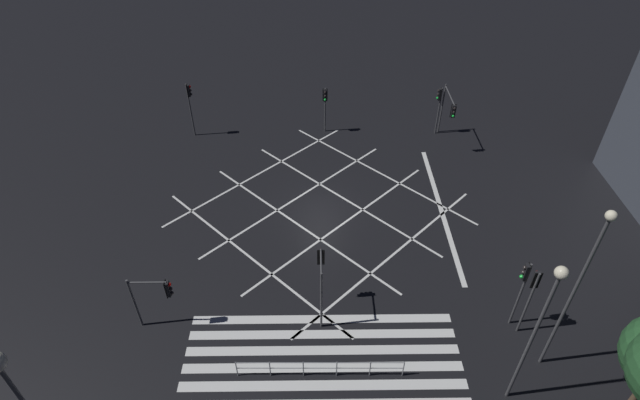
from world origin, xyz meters
TOP-DOWN VIEW (x-y plane):
  - ground_plane at (0.00, 0.00)m, footprint 200.00×200.00m
  - road_markings at (0.49, -6.85)m, footprint 19.32×22.82m
  - traffic_light_median_south at (-0.04, -7.87)m, footprint 0.36×1.91m
  - traffic_light_se_cross at (9.53, -9.11)m, footprint 0.36×0.39m
  - traffic_light_median_north at (0.48, 9.39)m, footprint 0.36×0.39m
  - traffic_light_ne_main at (8.90, 9.08)m, footprint 0.39×0.36m
  - traffic_light_sw_main at (-7.79, -8.65)m, footprint 2.04×0.36m
  - traffic_light_ne_cross at (9.26, 7.63)m, footprint 0.36×3.19m
  - traffic_light_se_main at (9.21, -8.73)m, footprint 0.39×0.36m
  - traffic_light_nw_main at (-9.42, 9.01)m, footprint 0.39×0.36m
  - street_lamp_east at (-8.91, -16.24)m, footprint 0.60×0.60m
  - street_lamp_west at (10.05, -10.92)m, footprint 0.41×0.41m
  - street_lamp_far at (8.01, -12.56)m, footprint 0.49×0.49m
  - pedestrian_railing at (-0.13, -11.52)m, footprint 7.48×0.13m

SIDE VIEW (x-z plane):
  - ground_plane at x=0.00m, z-range 0.00..0.00m
  - road_markings at x=0.49m, z-range 0.00..0.01m
  - pedestrian_railing at x=-0.13m, z-range 0.15..1.20m
  - traffic_light_sw_main at x=-7.79m, z-range 0.74..4.00m
  - traffic_light_median_north at x=0.48m, z-range 0.78..4.41m
  - traffic_light_ne_main at x=8.90m, z-range 0.82..4.62m
  - traffic_light_median_south at x=-0.04m, z-range 0.87..4.69m
  - traffic_light_se_cross at x=9.53m, z-range 0.87..4.95m
  - traffic_light_ne_cross at x=9.26m, z-range 0.98..4.98m
  - traffic_light_se_main at x=9.21m, z-range 0.89..5.07m
  - traffic_light_nw_main at x=-9.42m, z-range 0.91..5.15m
  - street_lamp_far at x=8.01m, z-range 1.53..9.62m
  - street_lamp_west at x=10.05m, z-range 1.15..10.30m
  - street_lamp_east at x=-8.91m, z-range 2.26..11.10m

